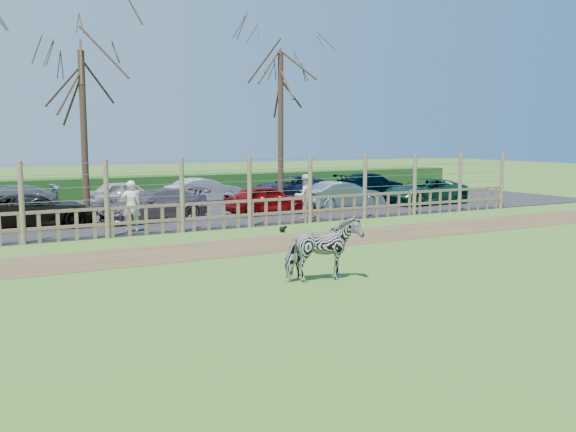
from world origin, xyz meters
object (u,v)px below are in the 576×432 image
visitor_b (305,197)px  car_6 (425,191)px  zebra (323,249)px  car_4 (267,199)px  visitor_a (131,206)px  car_10 (126,194)px  car_2 (34,211)px  tree_mid (82,93)px  crow (283,229)px  car_12 (293,188)px  car_13 (371,184)px  car_9 (6,200)px  tree_right (281,92)px  car_3 (154,205)px  car_5 (342,195)px  car_11 (204,191)px

visitor_b → car_6: visitor_b is taller
zebra → car_4: bearing=-14.6°
visitor_a → car_10: size_ratio=0.49×
visitor_b → car_2: (-9.54, 2.48, -0.26)m
tree_mid → crow: bearing=-55.0°
tree_mid → car_12: 11.66m
zebra → visitor_a: 9.40m
crow → car_6: 11.08m
car_6 → visitor_b: bearing=-77.4°
car_13 → visitor_b: bearing=126.6°
car_12 → car_9: bearing=-91.7°
tree_right → car_3: tree_right is taller
visitor_b → car_13: visitor_b is taller
visitor_a → car_2: 3.78m
car_5 → car_12: bearing=-3.1°
car_3 → car_13: size_ratio=1.00×
car_4 → tree_mid: bearing=69.5°
car_3 → car_13: 14.34m
car_10 → car_12: (8.32, -0.57, 0.00)m
visitor_b → crow: bearing=53.8°
car_5 → visitor_a: bearing=101.5°
visitor_b → car_11: (-1.27, 7.34, -0.26)m
car_9 → car_10: bearing=96.3°
car_11 → car_5: bearing=-143.0°
car_3 → car_6: (13.08, -0.22, 0.00)m
car_6 → car_12: same height
zebra → car_10: zebra is taller
tree_right → zebra: (-6.77, -14.48, -4.52)m
car_4 → car_11: 5.31m
tree_mid → car_5: tree_mid is taller
tree_right → car_6: 8.23m
car_3 → car_5: (8.51, -0.04, 0.00)m
car_3 → car_10: bearing=169.2°
tree_right → car_12: size_ratio=1.70×
tree_mid → car_6: 15.88m
crow → car_9: (-7.67, 9.53, 0.53)m
crow → car_9: bearing=128.8°
car_4 → visitor_b: bearing=-163.8°
tree_right → visitor_b: size_ratio=4.26×
zebra → car_9: size_ratio=0.41×
car_3 → car_11: size_ratio=1.14×
car_2 → car_5: bearing=-87.6°
visitor_a → car_11: bearing=-108.0°
crow → tree_mid: bearing=125.0°
car_3 → visitor_a: bearing=-40.1°
car_13 → zebra: bearing=137.4°
tree_right → car_13: 8.21m
car_2 → car_3: same height
car_12 → car_13: (4.93, 0.05, 0.00)m
car_6 → car_5: bearing=-94.2°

